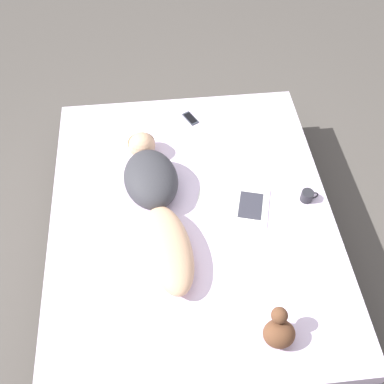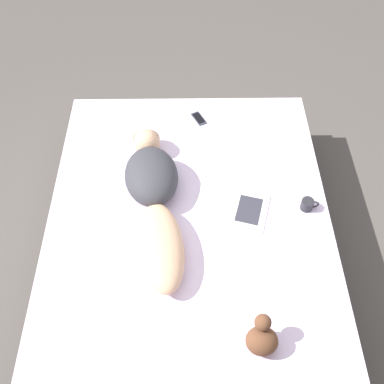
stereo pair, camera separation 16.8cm
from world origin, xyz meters
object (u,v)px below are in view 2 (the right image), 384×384
object	(u,v)px
person	(155,195)
open_magazine	(233,206)
cell_phone	(199,118)
coffee_mug	(308,204)

from	to	relation	value
person	open_magazine	bearing A→B (deg)	-11.64
person	cell_phone	bearing A→B (deg)	60.73
open_magazine	cell_phone	world-z (taller)	same
open_magazine	coffee_mug	bearing A→B (deg)	14.20
open_magazine	coffee_mug	world-z (taller)	coffee_mug
cell_phone	person	bearing A→B (deg)	-137.52
person	cell_phone	distance (m)	0.88
open_magazine	coffee_mug	size ratio (longest dim) A/B	4.52
person	cell_phone	world-z (taller)	person
person	open_magazine	distance (m)	0.53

